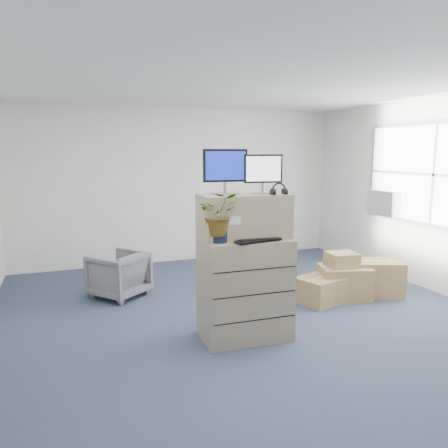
{
  "coord_description": "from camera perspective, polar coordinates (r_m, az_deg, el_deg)",
  "views": [
    {
      "loc": [
        -2.01,
        -4.3,
        2.04
      ],
      "look_at": [
        -0.28,
        0.4,
        1.2
      ],
      "focal_mm": 35.0,
      "sensor_mm": 36.0,
      "label": 1
    }
  ],
  "objects": [
    {
      "name": "monitor_right",
      "position": [
        4.69,
        5.14,
        6.81
      ],
      "size": [
        0.42,
        0.19,
        0.42
      ],
      "rotation": [
        0.0,
        0.0,
        -0.12
      ],
      "color": "#99999E",
      "rests_on": "filing_cabinet_upper"
    },
    {
      "name": "cardboard_boxes",
      "position": [
        6.36,
        16.03,
        -7.22
      ],
      "size": [
        1.66,
        0.72,
        0.65
      ],
      "color": "olive",
      "rests_on": "ground"
    },
    {
      "name": "headphones",
      "position": [
        4.63,
        7.18,
        4.39
      ],
      "size": [
        0.17,
        0.02,
        0.16
      ],
      "primitive_type": "torus",
      "rotation": [
        1.57,
        0.0,
        -0.03
      ],
      "color": "black",
      "rests_on": "filing_cabinet_upper"
    },
    {
      "name": "ac_unit",
      "position": [
        7.55,
        20.28,
        2.6
      ],
      "size": [
        0.24,
        0.6,
        0.4
      ],
      "primitive_type": "cube",
      "color": "#BBBBB7",
      "rests_on": "wall_right"
    },
    {
      "name": "keyboard",
      "position": [
        4.55,
        4.22,
        -2.09
      ],
      "size": [
        0.54,
        0.31,
        0.03
      ],
      "primitive_type": "cube",
      "rotation": [
        0.0,
        0.0,
        0.2
      ],
      "color": "black",
      "rests_on": "filing_cabinet_lower"
    },
    {
      "name": "water_bottle",
      "position": [
        4.75,
        3.7,
        -0.23
      ],
      "size": [
        0.07,
        0.07,
        0.25
      ],
      "primitive_type": "cylinder",
      "color": "gray",
      "rests_on": "filing_cabinet_lower"
    },
    {
      "name": "filing_cabinet_lower",
      "position": [
        4.81,
        2.76,
        -8.41
      ],
      "size": [
        0.97,
        0.61,
        1.11
      ],
      "primitive_type": "cube",
      "rotation": [
        0.0,
        0.0,
        -0.03
      ],
      "color": "#9B8D6A",
      "rests_on": "ground"
    },
    {
      "name": "ground",
      "position": [
        5.16,
        4.61,
        -13.73
      ],
      "size": [
        7.0,
        7.0,
        0.0
      ],
      "primitive_type": "plane",
      "color": "#273347",
      "rests_on": "ground"
    },
    {
      "name": "window",
      "position": [
        6.91,
        25.91,
        5.81
      ],
      "size": [
        0.07,
        2.72,
        1.52
      ],
      "color": "gray",
      "rests_on": "wall_right"
    },
    {
      "name": "external_drive",
      "position": [
        4.91,
        6.37,
        -1.06
      ],
      "size": [
        0.21,
        0.16,
        0.06
      ],
      "primitive_type": "cube",
      "rotation": [
        0.0,
        0.0,
        -0.01
      ],
      "color": "black",
      "rests_on": "filing_cabinet_lower"
    },
    {
      "name": "wall_back",
      "position": [
        8.09,
        -5.76,
        4.99
      ],
      "size": [
        6.0,
        0.02,
        2.8
      ],
      "primitive_type": "cube",
      "color": "silver",
      "rests_on": "ground"
    },
    {
      "name": "monitor_left",
      "position": [
        4.59,
        0.17,
        7.18
      ],
      "size": [
        0.48,
        0.2,
        0.47
      ],
      "rotation": [
        0.0,
        0.0,
        -0.06
      ],
      "color": "#99999E",
      "rests_on": "filing_cabinet_upper"
    },
    {
      "name": "mouse",
      "position": [
        4.71,
        6.5,
        -1.7
      ],
      "size": [
        0.11,
        0.09,
        0.03
      ],
      "primitive_type": "ellipsoid",
      "rotation": [
        0.0,
        0.0,
        -0.37
      ],
      "color": "silver",
      "rests_on": "filing_cabinet_lower"
    },
    {
      "name": "potted_plant",
      "position": [
        4.38,
        -0.65,
        0.54
      ],
      "size": [
        0.51,
        0.54,
        0.43
      ],
      "rotation": [
        0.0,
        0.0,
        -0.03
      ],
      "color": "#8FAC8A",
      "rests_on": "filing_cabinet_lower"
    },
    {
      "name": "phone_dock",
      "position": [
        4.66,
        1.78,
        -1.44
      ],
      "size": [
        0.06,
        0.05,
        0.13
      ],
      "rotation": [
        0.0,
        0.0,
        -0.03
      ],
      "color": "silver",
      "rests_on": "filing_cabinet_lower"
    },
    {
      "name": "filing_cabinet_upper",
      "position": [
        4.68,
        2.6,
        1.03
      ],
      "size": [
        0.96,
        0.5,
        0.47
      ],
      "primitive_type": "cube",
      "rotation": [
        0.0,
        0.0,
        -0.03
      ],
      "color": "#9B8D6A",
      "rests_on": "filing_cabinet_lower"
    },
    {
      "name": "tissue_box",
      "position": [
        4.86,
        6.39,
        -0.19
      ],
      "size": [
        0.28,
        0.14,
        0.1
      ],
      "primitive_type": "cube",
      "rotation": [
        0.0,
        0.0,
        -0.03
      ],
      "color": "#3C76CD",
      "rests_on": "external_drive"
    },
    {
      "name": "office_chair",
      "position": [
        6.35,
        -13.61,
        -6.18
      ],
      "size": [
        0.92,
        0.91,
        0.69
      ],
      "primitive_type": "imported",
      "rotation": [
        0.0,
        0.0,
        3.82
      ],
      "color": "#5F5E63",
      "rests_on": "ground"
    }
  ]
}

